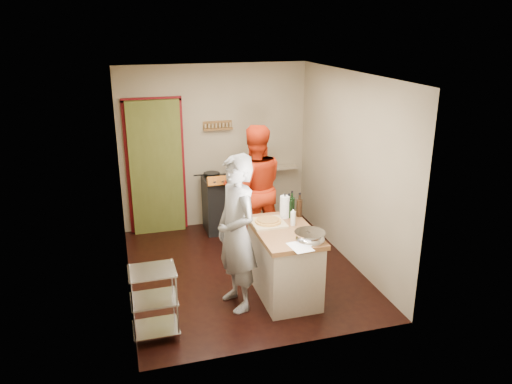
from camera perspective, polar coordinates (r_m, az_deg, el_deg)
floor at (r=6.87m, az=-1.46°, el=-8.84°), size 3.50×3.50×0.00m
back_wall at (r=7.99m, az=-9.25°, el=3.68°), size 3.00×0.44×2.60m
left_wall at (r=6.19m, az=-15.12°, el=0.35°), size 0.04×3.50×2.60m
right_wall at (r=6.88m, az=10.63°, el=2.57°), size 0.04×3.50×2.60m
ceiling at (r=6.11m, az=-1.67°, el=13.36°), size 3.00×3.50×0.02m
stove at (r=7.97m, az=-3.75°, el=-1.30°), size 0.60×0.63×1.00m
wire_shelving at (r=5.45m, az=-11.58°, el=-12.00°), size 0.48×0.40×0.80m
island at (r=6.11m, az=3.26°, el=-7.77°), size 0.69×1.24×1.17m
person_stripe at (r=5.68m, az=-2.24°, el=-4.77°), size 0.59×0.76×1.84m
person_red at (r=7.20m, az=-0.16°, el=0.48°), size 0.94×0.76×1.85m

